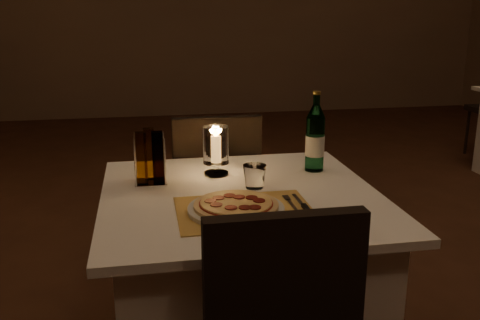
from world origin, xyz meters
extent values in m
cube|color=white|center=(-0.27, -0.26, 0.35)|extent=(0.88, 0.88, 0.71)
cube|color=white|center=(-0.27, -0.26, 0.72)|extent=(1.00, 1.00, 0.03)
cube|color=black|center=(-0.27, -0.87, 0.69)|extent=(0.42, 0.05, 0.42)
cube|color=black|center=(-0.27, 0.54, 0.46)|extent=(0.42, 0.42, 0.05)
cube|color=black|center=(-0.27, 0.36, 0.69)|extent=(0.42, 0.05, 0.42)
cylinder|color=black|center=(-0.10, 0.71, 0.22)|extent=(0.03, 0.03, 0.44)
cylinder|color=black|center=(-0.44, 0.71, 0.22)|extent=(0.03, 0.03, 0.44)
cylinder|color=black|center=(-0.10, 0.37, 0.22)|extent=(0.03, 0.03, 0.44)
cylinder|color=black|center=(-0.44, 0.37, 0.22)|extent=(0.03, 0.03, 0.44)
cube|color=gold|center=(-0.29, -0.44, 0.74)|extent=(0.45, 0.34, 0.00)
cylinder|color=white|center=(-0.32, -0.44, 0.75)|extent=(0.32, 0.32, 0.01)
cylinder|color=#D8B77F|center=(-0.32, -0.44, 0.76)|extent=(0.28, 0.28, 0.01)
cylinder|color=maroon|center=(-0.32, -0.44, 0.77)|extent=(0.24, 0.24, 0.00)
cylinder|color=#EACC7F|center=(-0.32, -0.44, 0.77)|extent=(0.24, 0.24, 0.00)
cylinder|color=maroon|center=(-0.26, -0.41, 0.78)|extent=(0.04, 0.04, 0.00)
cylinder|color=maroon|center=(-0.30, -0.40, 0.78)|extent=(0.04, 0.04, 0.00)
cylinder|color=maroon|center=(-0.33, -0.38, 0.78)|extent=(0.04, 0.04, 0.00)
cylinder|color=maroon|center=(-0.37, -0.40, 0.78)|extent=(0.04, 0.04, 0.00)
cylinder|color=maroon|center=(-0.40, -0.42, 0.78)|extent=(0.04, 0.04, 0.00)
cylinder|color=maroon|center=(-0.39, -0.46, 0.78)|extent=(0.04, 0.04, 0.00)
cylinder|color=maroon|center=(-0.35, -0.49, 0.78)|extent=(0.04, 0.04, 0.00)
cylinder|color=maroon|center=(-0.30, -0.50, 0.78)|extent=(0.04, 0.04, 0.00)
cylinder|color=maroon|center=(-0.27, -0.50, 0.78)|extent=(0.04, 0.04, 0.00)
cylinder|color=maroon|center=(-0.24, -0.45, 0.78)|extent=(0.04, 0.04, 0.00)
cube|color=silver|center=(-0.13, -0.44, 0.75)|extent=(0.01, 0.14, 0.00)
cube|color=silver|center=(-0.13, -0.35, 0.75)|extent=(0.02, 0.05, 0.00)
cube|color=black|center=(-0.09, -0.49, 0.75)|extent=(0.02, 0.10, 0.01)
cube|color=silver|center=(-0.09, -0.38, 0.75)|extent=(0.01, 0.12, 0.00)
cylinder|color=#539B6D|center=(0.08, -0.03, 0.85)|extent=(0.08, 0.08, 0.22)
cylinder|color=#539B6D|center=(0.08, -0.03, 1.03)|extent=(0.03, 0.03, 0.04)
cylinder|color=gold|center=(0.08, -0.03, 1.06)|extent=(0.03, 0.03, 0.01)
cylinder|color=silver|center=(0.08, -0.03, 0.85)|extent=(0.08, 0.08, 0.08)
cylinder|color=white|center=(-0.33, -0.02, 0.74)|extent=(0.10, 0.10, 0.01)
cylinder|color=white|center=(-0.33, -0.02, 0.77)|extent=(0.02, 0.02, 0.04)
cylinder|color=white|center=(-0.33, -0.02, 0.86)|extent=(0.10, 0.10, 0.15)
cylinder|color=white|center=(-0.33, -0.02, 0.85)|extent=(0.03, 0.03, 0.11)
ellipsoid|color=orange|center=(-0.33, -0.02, 0.92)|extent=(0.02, 0.02, 0.03)
cube|color=white|center=(-0.59, -0.07, 0.74)|extent=(0.12, 0.12, 0.01)
cylinder|color=white|center=(-0.64, -0.13, 0.84)|extent=(0.01, 0.01, 0.18)
cylinder|color=white|center=(-0.53, -0.13, 0.84)|extent=(0.01, 0.01, 0.18)
cylinder|color=white|center=(-0.64, -0.02, 0.84)|extent=(0.01, 0.01, 0.18)
cylinder|color=white|center=(-0.53, -0.02, 0.84)|extent=(0.01, 0.01, 0.18)
cube|color=#BF8C33|center=(-0.62, -0.10, 0.85)|extent=(0.04, 0.04, 0.20)
cube|color=#3F1E14|center=(-0.56, -0.10, 0.85)|extent=(0.04, 0.04, 0.20)
cube|color=#BF8C33|center=(-0.59, -0.04, 0.85)|extent=(0.04, 0.04, 0.20)
cylinder|color=black|center=(2.49, 2.54, 0.22)|extent=(0.03, 0.03, 0.44)
camera|label=1|loc=(-0.61, -2.06, 1.39)|focal=40.00mm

